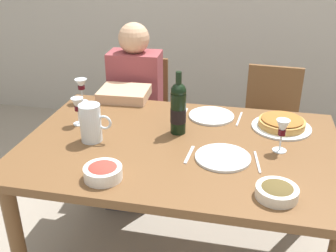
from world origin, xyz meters
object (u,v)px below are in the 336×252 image
(wine_bottle, at_px, (178,108))
(wine_glass_left_diner, at_px, (81,86))
(baked_tart, at_px, (282,123))
(dinner_plate_right_setting, at_px, (223,157))
(dining_table, at_px, (180,160))
(water_pitcher, at_px, (91,125))
(chair_left, at_px, (141,112))
(chair_right, at_px, (270,124))
(salad_bowl, at_px, (103,172))
(wine_glass_right_diner, at_px, (282,130))
(olive_bowl, at_px, (277,191))
(wine_glass_centre, at_px, (78,106))
(dinner_plate_left_setting, at_px, (211,116))
(diner_left, at_px, (132,109))

(wine_bottle, height_order, wine_glass_left_diner, wine_bottle)
(baked_tart, xyz_separation_m, dinner_plate_right_setting, (-0.26, -0.37, -0.02))
(dining_table, xyz_separation_m, water_pitcher, (-0.42, -0.06, 0.17))
(chair_left, xyz_separation_m, chair_right, (0.91, -0.01, 0.00))
(baked_tart, bearing_deg, water_pitcher, -159.67)
(baked_tart, bearing_deg, dining_table, -150.15)
(salad_bowl, bearing_deg, wine_glass_right_diner, 28.74)
(wine_glass_left_diner, bearing_deg, olive_bowl, -33.94)
(dining_table, height_order, wine_glass_centre, wine_glass_centre)
(salad_bowl, height_order, dinner_plate_left_setting, salad_bowl)
(olive_bowl, distance_m, dinner_plate_right_setting, 0.33)
(dinner_plate_right_setting, bearing_deg, dining_table, 154.25)
(baked_tart, bearing_deg, chair_left, 146.04)
(dining_table, distance_m, wine_glass_centre, 0.60)
(dinner_plate_left_setting, xyz_separation_m, chair_left, (-0.56, 0.56, -0.27))
(wine_bottle, distance_m, dinner_plate_left_setting, 0.29)
(chair_left, bearing_deg, dining_table, 114.05)
(wine_bottle, height_order, baked_tart, wine_bottle)
(baked_tart, relative_size, wine_glass_centre, 2.06)
(baked_tart, relative_size, chair_right, 0.34)
(wine_bottle, relative_size, chair_left, 0.36)
(wine_bottle, xyz_separation_m, chair_left, (-0.42, 0.79, -0.40))
(baked_tart, xyz_separation_m, chair_right, (-0.02, 0.62, -0.29))
(dining_table, bearing_deg, diner_left, 123.84)
(salad_bowl, bearing_deg, wine_glass_left_diner, 118.67)
(dining_table, xyz_separation_m, wine_glass_left_diner, (-0.66, 0.39, 0.19))
(diner_left, bearing_deg, chair_right, -168.60)
(wine_glass_left_diner, distance_m, dinner_plate_left_setting, 0.78)
(dining_table, xyz_separation_m, chair_right, (0.46, 0.89, -0.17))
(chair_right, bearing_deg, wine_glass_centre, 41.74)
(chair_left, bearing_deg, wine_bottle, 115.46)
(water_pitcher, bearing_deg, olive_bowl, -18.64)
(olive_bowl, xyz_separation_m, diner_left, (-0.88, 1.01, -0.17))
(baked_tart, height_order, chair_right, chair_right)
(water_pitcher, height_order, wine_glass_right_diner, water_pitcher)
(wine_glass_right_diner, distance_m, dinner_plate_right_setting, 0.30)
(wine_glass_left_diner, bearing_deg, wine_glass_centre, -69.91)
(water_pitcher, relative_size, wine_glass_centre, 1.26)
(water_pitcher, distance_m, wine_glass_right_diner, 0.88)
(dining_table, xyz_separation_m, dinner_plate_right_setting, (0.21, -0.10, 0.10))
(dining_table, xyz_separation_m, wine_glass_centre, (-0.55, 0.10, 0.19))
(dining_table, bearing_deg, wine_glass_right_diner, 3.16)
(baked_tart, relative_size, wine_glass_right_diner, 1.93)
(salad_bowl, distance_m, dinner_plate_left_setting, 0.79)
(dinner_plate_left_setting, bearing_deg, olive_bowl, -64.57)
(diner_left, bearing_deg, wine_glass_left_diner, 48.70)
(dining_table, xyz_separation_m, dinner_plate_left_setting, (0.11, 0.34, 0.10))
(salad_bowl, height_order, dinner_plate_right_setting, salad_bowl)
(baked_tart, relative_size, wine_glass_left_diner, 2.13)
(dining_table, relative_size, wine_glass_right_diner, 9.66)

